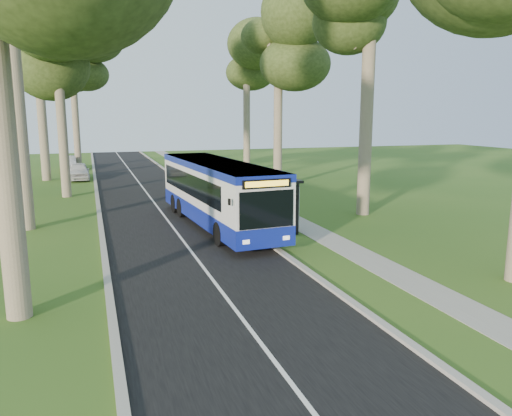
{
  "coord_description": "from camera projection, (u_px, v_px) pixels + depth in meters",
  "views": [
    {
      "loc": [
        -7.34,
        -18.92,
        5.73
      ],
      "look_at": [
        -0.43,
        1.77,
        1.6
      ],
      "focal_mm": 35.0,
      "sensor_mm": 36.0,
      "label": 1
    }
  ],
  "objects": [
    {
      "name": "bus_stop_sign",
      "position": [
        276.0,
        211.0,
        21.9
      ],
      "size": [
        0.1,
        0.35,
        2.46
      ],
      "rotation": [
        0.0,
        0.0,
        0.13
      ],
      "color": "gray",
      "rests_on": "ground"
    },
    {
      "name": "car_white",
      "position": [
        78.0,
        171.0,
        43.84
      ],
      "size": [
        1.89,
        4.51,
        1.52
      ],
      "primitive_type": "imported",
      "rotation": [
        0.0,
        0.0,
        0.02
      ],
      "color": "silver",
      "rests_on": "ground"
    },
    {
      "name": "ground",
      "position": [
        279.0,
        252.0,
        20.98
      ],
      "size": [
        120.0,
        120.0,
        0.0
      ],
      "primitive_type": "plane",
      "color": "#2F561B",
      "rests_on": "ground"
    },
    {
      "name": "tree_east_c",
      "position": [
        279.0,
        38.0,
        37.75
      ],
      "size": [
        5.2,
        5.2,
        15.39
      ],
      "color": "#7A6B56",
      "rests_on": "ground"
    },
    {
      "name": "litter_bin",
      "position": [
        248.0,
        206.0,
        28.41
      ],
      "size": [
        0.61,
        0.61,
        1.07
      ],
      "rotation": [
        0.0,
        0.0,
        -0.05
      ],
      "color": "black",
      "rests_on": "ground"
    },
    {
      "name": "bus",
      "position": [
        217.0,
        193.0,
        25.57
      ],
      "size": [
        3.55,
        12.71,
        3.33
      ],
      "rotation": [
        0.0,
        0.0,
        0.07
      ],
      "color": "silver",
      "rests_on": "ground"
    },
    {
      "name": "tree_east_d",
      "position": [
        246.0,
        51.0,
        49.23
      ],
      "size": [
        5.2,
        5.2,
        16.01
      ],
      "color": "#7A6B56",
      "rests_on": "ground"
    },
    {
      "name": "bus_shelter",
      "position": [
        282.0,
        194.0,
        24.36
      ],
      "size": [
        1.67,
        3.07,
        2.64
      ],
      "rotation": [
        0.0,
        0.0,
        0.0
      ],
      "color": "black",
      "rests_on": "ground"
    },
    {
      "name": "centre_line",
      "position": [
        162.0,
        213.0,
        29.21
      ],
      "size": [
        0.12,
        100.0,
        0.0
      ],
      "primitive_type": "cube",
      "color": "white",
      "rests_on": "road"
    },
    {
      "name": "kerb_east",
      "position": [
        220.0,
        209.0,
        30.29
      ],
      "size": [
        0.25,
        100.0,
        0.12
      ],
      "primitive_type": "cube",
      "color": "#9E9B93",
      "rests_on": "ground"
    },
    {
      "name": "tree_west_d",
      "position": [
        34.0,
        9.0,
        41.02
      ],
      "size": [
        5.2,
        5.2,
        19.23
      ],
      "color": "#7A6B56",
      "rests_on": "ground"
    },
    {
      "name": "footpath",
      "position": [
        266.0,
        207.0,
        31.23
      ],
      "size": [
        1.5,
        100.0,
        0.02
      ],
      "primitive_type": "cube",
      "color": "gray",
      "rests_on": "ground"
    },
    {
      "name": "tree_west_c",
      "position": [
        56.0,
        46.0,
        33.07
      ],
      "size": [
        5.2,
        5.2,
        13.66
      ],
      "color": "#7A6B56",
      "rests_on": "ground"
    },
    {
      "name": "tree_west_e",
      "position": [
        71.0,
        51.0,
        51.5
      ],
      "size": [
        5.2,
        5.2,
        16.41
      ],
      "color": "#7A6B56",
      "rests_on": "ground"
    },
    {
      "name": "car_silver",
      "position": [
        68.0,
        163.0,
        51.38
      ],
      "size": [
        1.77,
        4.5,
        1.46
      ],
      "primitive_type": "imported",
      "rotation": [
        0.0,
        0.0,
        0.05
      ],
      "color": "#ACAEB4",
      "rests_on": "ground"
    },
    {
      "name": "road",
      "position": [
        162.0,
        213.0,
        29.21
      ],
      "size": [
        7.0,
        100.0,
        0.02
      ],
      "primitive_type": "cube",
      "color": "black",
      "rests_on": "ground"
    },
    {
      "name": "kerb_west",
      "position": [
        99.0,
        216.0,
        28.11
      ],
      "size": [
        0.25,
        100.0,
        0.12
      ],
      "primitive_type": "cube",
      "color": "#9E9B93",
      "rests_on": "ground"
    }
  ]
}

